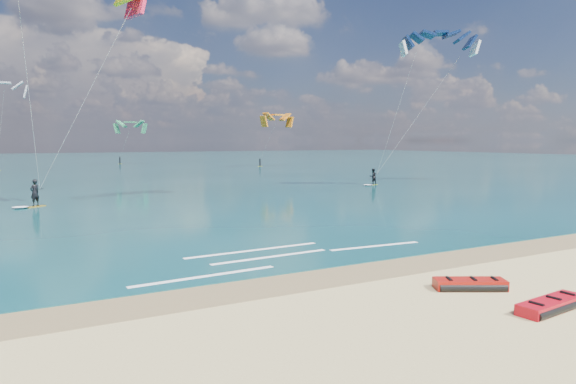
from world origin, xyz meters
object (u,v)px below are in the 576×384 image
object	(u,v)px
packed_kite_left	(551,310)
packed_kite_mid	(470,289)
kitesurfer_main	(56,74)
kitesurfer_far	(407,102)

from	to	relation	value
packed_kite_left	packed_kite_mid	xyz separation A→B (m)	(-0.40, 2.57, 0.00)
packed_kite_left	kitesurfer_main	xyz separation A→B (m)	(-10.35, 29.26, 9.21)
packed_kite_left	kitesurfer_far	world-z (taller)	kitesurfer_far
kitesurfer_far	packed_kite_left	bearing A→B (deg)	-145.30
packed_kite_left	kitesurfer_main	size ratio (longest dim) A/B	0.16
packed_kite_left	kitesurfer_far	xyz separation A→B (m)	(22.92, 32.30, 8.73)
packed_kite_left	kitesurfer_main	distance (m)	32.37
packed_kite_left	packed_kite_mid	world-z (taller)	packed_kite_mid
packed_kite_mid	kitesurfer_main	world-z (taller)	kitesurfer_main
kitesurfer_main	kitesurfer_far	world-z (taller)	kitesurfer_main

